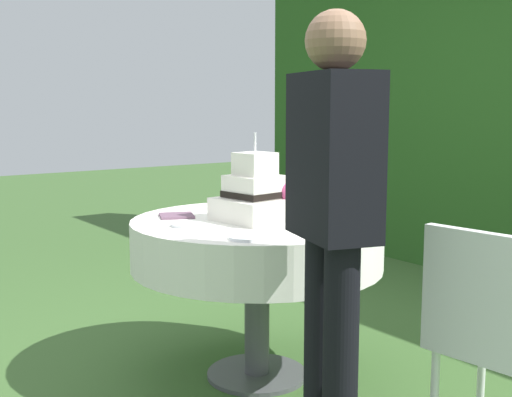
% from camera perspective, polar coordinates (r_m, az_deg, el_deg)
% --- Properties ---
extents(ground_plane, '(20.00, 20.00, 0.00)m').
position_cam_1_polar(ground_plane, '(3.27, 0.08, -15.16)').
color(ground_plane, '#3D602D').
extents(cake_table, '(1.17, 1.17, 0.77)m').
position_cam_1_polar(cake_table, '(3.07, 0.09, -3.99)').
color(cake_table, '#4C4C51').
rests_on(cake_table, ground_plane).
extents(wedding_cake, '(0.35, 0.35, 0.40)m').
position_cam_1_polar(wedding_cake, '(3.00, 0.05, 0.21)').
color(wedding_cake, white).
rests_on(wedding_cake, cake_table).
extents(serving_plate_near, '(0.14, 0.14, 0.01)m').
position_cam_1_polar(serving_plate_near, '(2.89, -6.07, -2.29)').
color(serving_plate_near, white).
rests_on(serving_plate_near, cake_table).
extents(serving_plate_far, '(0.14, 0.14, 0.01)m').
position_cam_1_polar(serving_plate_far, '(2.60, -0.82, -3.43)').
color(serving_plate_far, white).
rests_on(serving_plate_far, cake_table).
extents(serving_plate_left, '(0.11, 0.11, 0.01)m').
position_cam_1_polar(serving_plate_left, '(2.89, 5.97, -2.29)').
color(serving_plate_left, white).
rests_on(serving_plate_left, cake_table).
extents(serving_plate_right, '(0.13, 0.13, 0.01)m').
position_cam_1_polar(serving_plate_right, '(3.47, -0.95, -0.50)').
color(serving_plate_right, white).
rests_on(serving_plate_right, cake_table).
extents(napkin_stack, '(0.21, 0.21, 0.01)m').
position_cam_1_polar(napkin_stack, '(3.14, -6.92, -1.49)').
color(napkin_stack, '#6B4C60').
rests_on(napkin_stack, cake_table).
extents(garden_chair, '(0.44, 0.44, 0.89)m').
position_cam_1_polar(garden_chair, '(2.40, 19.83, -10.66)').
color(garden_chair, white).
rests_on(garden_chair, ground_plane).
extents(standing_person, '(0.40, 0.30, 1.60)m').
position_cam_1_polar(standing_person, '(2.22, 6.67, -1.38)').
color(standing_person, black).
rests_on(standing_person, ground_plane).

